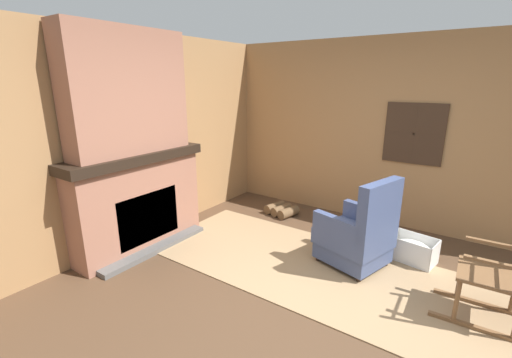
# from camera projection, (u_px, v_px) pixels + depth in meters

# --- Properties ---
(ground_plane) EXTENTS (14.00, 14.00, 0.00)m
(ground_plane) POSITION_uv_depth(u_px,v_px,m) (307.00, 313.00, 3.06)
(ground_plane) COLOR #4C3523
(wood_panel_wall_left) EXTENTS (0.06, 5.56, 2.58)m
(wood_panel_wall_left) POSITION_uv_depth(u_px,v_px,m) (122.00, 142.00, 4.08)
(wood_panel_wall_left) COLOR #9E7247
(wood_panel_wall_left) RESTS_ON ground
(wood_panel_wall_back) EXTENTS (5.56, 0.09, 2.58)m
(wood_panel_wall_back) POSITION_uv_depth(u_px,v_px,m) (394.00, 134.00, 4.68)
(wood_panel_wall_back) COLOR #9E7247
(wood_panel_wall_back) RESTS_ON ground
(fireplace_hearth) EXTENTS (0.58, 1.74, 1.19)m
(fireplace_hearth) POSITION_uv_depth(u_px,v_px,m) (139.00, 201.00, 4.15)
(fireplace_hearth) COLOR #93604C
(fireplace_hearth) RESTS_ON ground
(chimney_breast) EXTENTS (0.33, 1.44, 1.37)m
(chimney_breast) POSITION_uv_depth(u_px,v_px,m) (128.00, 92.00, 3.80)
(chimney_breast) COLOR #93604C
(chimney_breast) RESTS_ON fireplace_hearth
(area_rug) EXTENTS (3.74, 1.58, 0.01)m
(area_rug) POSITION_uv_depth(u_px,v_px,m) (310.00, 266.00, 3.82)
(area_rug) COLOR #997A56
(area_rug) RESTS_ON ground
(armchair) EXTENTS (0.83, 0.80, 1.04)m
(armchair) POSITION_uv_depth(u_px,v_px,m) (358.00, 236.00, 3.75)
(armchair) COLOR #3D4C75
(armchair) RESTS_ON ground
(rocking_chair) EXTENTS (0.82, 0.49, 1.20)m
(rocking_chair) POSITION_uv_depth(u_px,v_px,m) (496.00, 279.00, 2.85)
(rocking_chair) COLOR brown
(rocking_chair) RESTS_ON ground
(firewood_stack) EXTENTS (0.51, 0.45, 0.15)m
(firewood_stack) POSITION_uv_depth(u_px,v_px,m) (282.00, 210.00, 5.30)
(firewood_stack) COLOR brown
(firewood_stack) RESTS_ON ground
(laundry_basket) EXTENTS (0.53, 0.39, 0.29)m
(laundry_basket) POSITION_uv_depth(u_px,v_px,m) (413.00, 249.00, 3.91)
(laundry_basket) COLOR white
(laundry_basket) RESTS_ON ground
(oil_lamp_vase) EXTENTS (0.10, 0.10, 0.25)m
(oil_lamp_vase) POSITION_uv_depth(u_px,v_px,m) (99.00, 150.00, 3.67)
(oil_lamp_vase) COLOR #99B29E
(oil_lamp_vase) RESTS_ON fireplace_hearth
(storage_case) EXTENTS (0.14, 0.21, 0.13)m
(storage_case) POSITION_uv_depth(u_px,v_px,m) (144.00, 144.00, 4.14)
(storage_case) COLOR black
(storage_case) RESTS_ON fireplace_hearth
(decorative_plate_on_mantel) EXTENTS (0.06, 0.22, 0.22)m
(decorative_plate_on_mantel) POSITION_uv_depth(u_px,v_px,m) (120.00, 145.00, 3.90)
(decorative_plate_on_mantel) COLOR red
(decorative_plate_on_mantel) RESTS_ON fireplace_hearth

